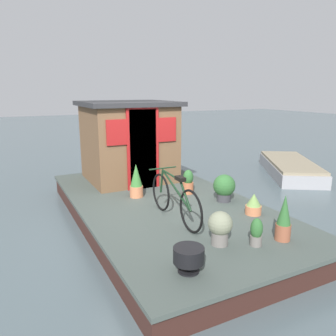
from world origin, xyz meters
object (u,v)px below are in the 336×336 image
(potted_plant_ivy, at_px, (256,232))
(charcoal_grill, at_px, (189,256))
(potted_plant_thyme, at_px, (284,219))
(potted_plant_basil, at_px, (224,187))
(bicycle, at_px, (175,199))
(potted_plant_mint, at_px, (220,227))
(potted_plant_sage, at_px, (188,182))
(potted_plant_fern, at_px, (136,181))
(potted_plant_geranium, at_px, (254,204))
(dinghy_boat, at_px, (290,168))
(houseboat_cabin, at_px, (128,141))

(potted_plant_ivy, bearing_deg, charcoal_grill, 98.15)
(potted_plant_thyme, distance_m, charcoal_grill, 1.63)
(potted_plant_basil, bearing_deg, potted_plant_ivy, 157.22)
(bicycle, relative_size, potted_plant_mint, 3.58)
(potted_plant_sage, xyz_separation_m, potted_plant_fern, (0.27, 1.03, 0.08))
(potted_plant_geranium, xyz_separation_m, charcoal_grill, (-1.10, 1.93, 0.03))
(potted_plant_mint, bearing_deg, potted_plant_fern, 5.78)
(potted_plant_geranium, bearing_deg, charcoal_grill, 119.71)
(potted_plant_sage, relative_size, potted_plant_mint, 1.05)
(bicycle, relative_size, charcoal_grill, 4.66)
(potted_plant_mint, relative_size, dinghy_boat, 0.14)
(potted_plant_sage, height_order, potted_plant_thyme, potted_plant_thyme)
(potted_plant_thyme, relative_size, dinghy_boat, 0.20)
(bicycle, bearing_deg, potted_plant_ivy, -156.58)
(potted_plant_geranium, relative_size, charcoal_grill, 1.00)
(potted_plant_basil, distance_m, dinghy_boat, 4.47)
(potted_plant_mint, xyz_separation_m, potted_plant_fern, (2.48, 0.25, 0.06))
(potted_plant_basil, xyz_separation_m, dinghy_boat, (2.05, -3.95, -0.46))
(charcoal_grill, relative_size, dinghy_boat, 0.11)
(potted_plant_sage, bearing_deg, dinghy_boat, -73.04)
(potted_plant_mint, relative_size, potted_plant_fern, 0.71)
(potted_plant_ivy, bearing_deg, potted_plant_basil, -22.78)
(bicycle, height_order, potted_plant_ivy, bicycle)
(potted_plant_mint, distance_m, charcoal_grill, 0.85)
(potted_plant_geranium, bearing_deg, potted_plant_ivy, 140.70)
(potted_plant_sage, height_order, potted_plant_fern, potted_plant_fern)
(potted_plant_fern, relative_size, dinghy_boat, 0.20)
(potted_plant_thyme, xyz_separation_m, charcoal_grill, (-0.13, 1.62, -0.12))
(bicycle, bearing_deg, potted_plant_basil, -72.24)
(potted_plant_geranium, height_order, dinghy_boat, potted_plant_geranium)
(bicycle, height_order, potted_plant_sage, bicycle)
(potted_plant_basil, bearing_deg, potted_plant_geranium, -177.10)
(potted_plant_mint, bearing_deg, potted_plant_ivy, -120.34)
(bicycle, relative_size, potted_plant_ivy, 4.32)
(potted_plant_mint, xyz_separation_m, dinghy_boat, (3.53, -5.10, -0.45))
(potted_plant_ivy, height_order, dinghy_boat, potted_plant_ivy)
(houseboat_cabin, distance_m, potted_plant_basil, 2.67)
(dinghy_boat, bearing_deg, potted_plant_ivy, 128.93)
(charcoal_grill, height_order, dinghy_boat, charcoal_grill)
(bicycle, relative_size, potted_plant_basil, 3.28)
(potted_plant_sage, xyz_separation_m, charcoal_grill, (-2.62, 1.52, -0.04))
(charcoal_grill, bearing_deg, dinghy_boat, -55.97)
(potted_plant_geranium, distance_m, potted_plant_thyme, 1.03)
(potted_plant_ivy, distance_m, potted_plant_basil, 1.87)
(potted_plant_mint, height_order, potted_plant_fern, potted_plant_fern)
(houseboat_cabin, height_order, potted_plant_basil, houseboat_cabin)
(potted_plant_geranium, height_order, potted_plant_fern, potted_plant_fern)
(houseboat_cabin, height_order, dinghy_boat, houseboat_cabin)
(potted_plant_basil, xyz_separation_m, potted_plant_thyme, (-1.76, 0.27, 0.04))
(bicycle, bearing_deg, potted_plant_sage, -38.85)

